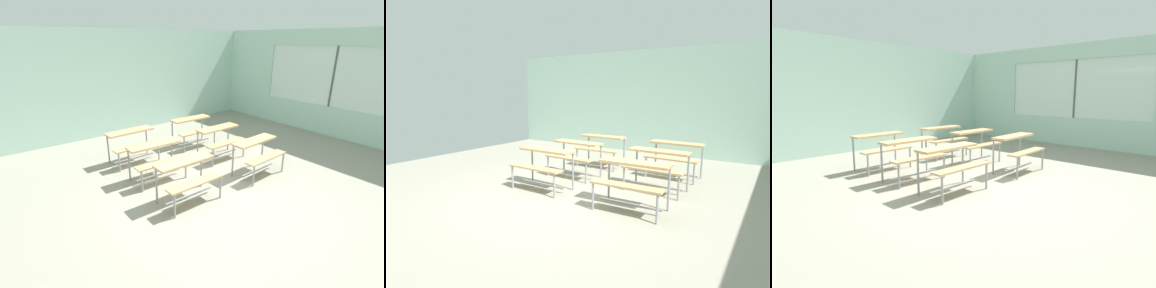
# 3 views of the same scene
# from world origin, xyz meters

# --- Properties ---
(ground) EXTENTS (10.00, 9.00, 0.05)m
(ground) POSITION_xyz_m (0.00, 0.00, -0.03)
(ground) COLOR gray
(wall_back) EXTENTS (10.00, 0.12, 3.00)m
(wall_back) POSITION_xyz_m (0.00, 4.50, 1.50)
(wall_back) COLOR silver
(wall_back) RESTS_ON ground
(desk_bench_r0c0) EXTENTS (1.10, 0.59, 0.74)m
(desk_bench_r0c0) POSITION_xyz_m (-0.53, 0.06, 0.56)
(desk_bench_r0c0) COLOR tan
(desk_bench_r0c0) RESTS_ON ground
(desk_bench_r0c1) EXTENTS (1.12, 0.63, 0.74)m
(desk_bench_r0c1) POSITION_xyz_m (1.27, 0.00, 0.56)
(desk_bench_r0c1) COLOR tan
(desk_bench_r0c1) RESTS_ON ground
(desk_bench_r1c0) EXTENTS (1.12, 0.63, 0.74)m
(desk_bench_r1c0) POSITION_xyz_m (-0.53, 1.10, 0.56)
(desk_bench_r1c0) COLOR tan
(desk_bench_r1c0) RESTS_ON ground
(desk_bench_r1c1) EXTENTS (1.11, 0.60, 0.74)m
(desk_bench_r1c1) POSITION_xyz_m (1.25, 1.13, 0.56)
(desk_bench_r1c1) COLOR tan
(desk_bench_r1c1) RESTS_ON ground
(desk_bench_r2c0) EXTENTS (1.11, 0.60, 0.74)m
(desk_bench_r2c0) POSITION_xyz_m (-0.52, 2.19, 0.56)
(desk_bench_r2c0) COLOR tan
(desk_bench_r2c0) RESTS_ON ground
(desk_bench_r2c1) EXTENTS (1.12, 0.62, 0.74)m
(desk_bench_r2c1) POSITION_xyz_m (1.25, 2.19, 0.56)
(desk_bench_r2c1) COLOR tan
(desk_bench_r2c1) RESTS_ON ground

